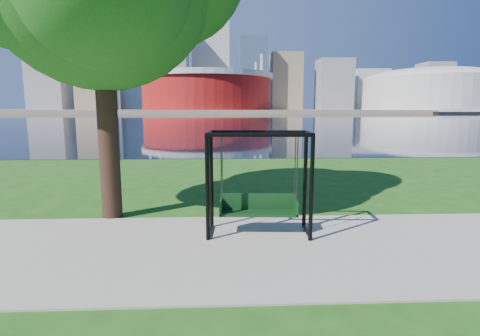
{
  "coord_description": "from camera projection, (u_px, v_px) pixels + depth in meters",
  "views": [
    {
      "loc": [
        -0.11,
        -6.99,
        2.53
      ],
      "look_at": [
        0.21,
        0.0,
        1.42
      ],
      "focal_mm": 28.0,
      "sensor_mm": 36.0,
      "label": 1
    }
  ],
  "objects": [
    {
      "name": "swing",
      "position": [
        259.0,
        185.0,
        7.49
      ],
      "size": [
        2.1,
        1.02,
        2.1
      ],
      "rotation": [
        0.0,
        0.0,
        -0.06
      ],
      "color": "black",
      "rests_on": "ground"
    },
    {
      "name": "arena",
      "position": [
        430.0,
        88.0,
        242.81
      ],
      "size": [
        84.0,
        84.0,
        26.56
      ],
      "color": "beige",
      "rests_on": "far_bank"
    },
    {
      "name": "far_bank",
      "position": [
        223.0,
        111.0,
        309.07
      ],
      "size": [
        900.0,
        228.0,
        2.0
      ],
      "primitive_type": "cube",
      "color": "#937F60",
      "rests_on": "ground"
    },
    {
      "name": "stadium",
      "position": [
        207.0,
        90.0,
        236.49
      ],
      "size": [
        83.0,
        83.0,
        32.0
      ],
      "color": "maroon",
      "rests_on": "far_bank"
    },
    {
      "name": "path",
      "position": [
        230.0,
        249.0,
        6.8
      ],
      "size": [
        120.0,
        4.0,
        0.03
      ],
      "primitive_type": "cube",
      "color": "#9E937F",
      "rests_on": "ground"
    },
    {
      "name": "skyline",
      "position": [
        217.0,
        69.0,
        316.64
      ],
      "size": [
        392.0,
        66.0,
        96.5
      ],
      "color": "gray",
      "rests_on": "far_bank"
    },
    {
      "name": "barge",
      "position": [
        463.0,
        112.0,
        192.61
      ],
      "size": [
        27.79,
        10.43,
        2.71
      ],
      "rotation": [
        0.0,
        0.0,
        -0.12
      ],
      "color": "black",
      "rests_on": "river"
    },
    {
      "name": "river",
      "position": [
        223.0,
        118.0,
        107.94
      ],
      "size": [
        900.0,
        180.0,
        0.02
      ],
      "primitive_type": "cube",
      "color": "black",
      "rests_on": "ground"
    },
    {
      "name": "ground",
      "position": [
        229.0,
        240.0,
        7.3
      ],
      "size": [
        900.0,
        900.0,
        0.0
      ],
      "primitive_type": "plane",
      "color": "#1E5114",
      "rests_on": "ground"
    }
  ]
}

